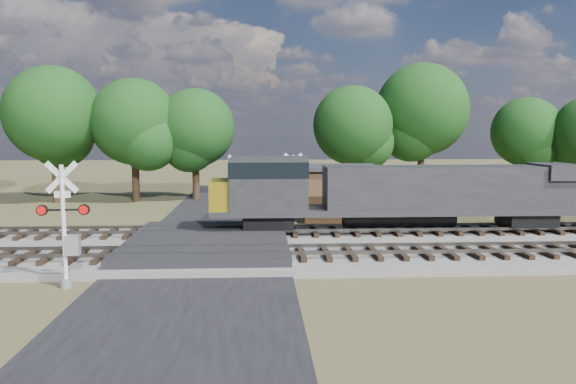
{
  "coord_description": "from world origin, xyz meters",
  "views": [
    {
      "loc": [
        2.29,
        -24.37,
        5.35
      ],
      "look_at": [
        3.65,
        2.0,
        2.47
      ],
      "focal_mm": 35.0,
      "sensor_mm": 36.0,
      "label": 1
    }
  ],
  "objects": [
    {
      "name": "ground",
      "position": [
        0.0,
        0.0,
        0.0
      ],
      "size": [
        160.0,
        160.0,
        0.0
      ],
      "primitive_type": "plane",
      "color": "#4B4E29",
      "rests_on": "ground"
    },
    {
      "name": "track_near",
      "position": [
        3.12,
        -2.0,
        0.41
      ],
      "size": [
        140.0,
        2.6,
        0.33
      ],
      "color": "black",
      "rests_on": "ballast_bed"
    },
    {
      "name": "crossing_panel",
      "position": [
        0.0,
        0.5,
        0.32
      ],
      "size": [
        7.0,
        9.0,
        0.62
      ],
      "primitive_type": "cube",
      "color": "#262628",
      "rests_on": "ground"
    },
    {
      "name": "crossing_signal_far",
      "position": [
        4.08,
        6.33,
        1.73
      ],
      "size": [
        1.68,
        0.39,
        4.17
      ],
      "rotation": [
        0.0,
        0.0,
        3.02
      ],
      "color": "silver",
      "rests_on": "ground"
    },
    {
      "name": "treeline",
      "position": [
        5.26,
        20.01,
        6.72
      ],
      "size": [
        83.28,
        11.88,
        11.73
      ],
      "color": "black",
      "rests_on": "ground"
    },
    {
      "name": "equipment_shed",
      "position": [
        7.16,
        9.6,
        1.64
      ],
      "size": [
        4.92,
        4.92,
        3.24
      ],
      "rotation": [
        0.0,
        0.0,
        -0.04
      ],
      "color": "#4F3B22",
      "rests_on": "ground"
    },
    {
      "name": "crossing_signal_near",
      "position": [
        -4.26,
        -5.21,
        1.81
      ],
      "size": [
        1.76,
        0.38,
        4.35
      ],
      "rotation": [
        0.0,
        0.0,
        0.05
      ],
      "color": "silver",
      "rests_on": "ground"
    },
    {
      "name": "road",
      "position": [
        0.0,
        0.0,
        0.04
      ],
      "size": [
        7.0,
        60.0,
        0.08
      ],
      "primitive_type": "cube",
      "color": "black",
      "rests_on": "ground"
    },
    {
      "name": "track_far",
      "position": [
        3.12,
        3.0,
        0.41
      ],
      "size": [
        140.0,
        2.6,
        0.33
      ],
      "color": "black",
      "rests_on": "ballast_bed"
    },
    {
      "name": "ballast_bed",
      "position": [
        10.0,
        0.5,
        0.15
      ],
      "size": [
        140.0,
        10.0,
        0.3
      ],
      "primitive_type": "cube",
      "color": "gray",
      "rests_on": "ground"
    }
  ]
}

